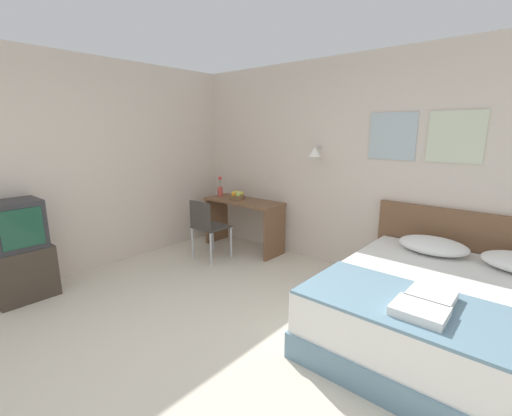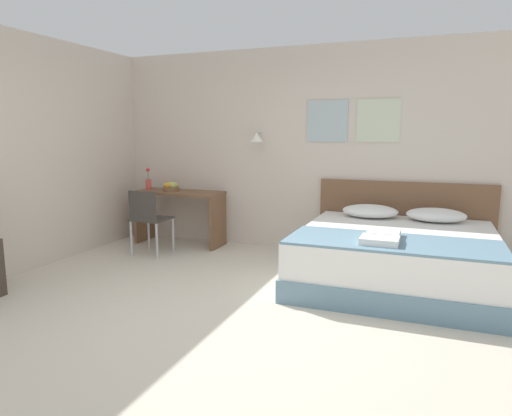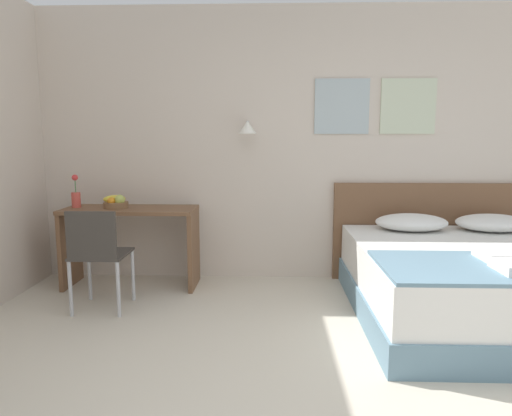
{
  "view_description": "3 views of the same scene",
  "coord_description": "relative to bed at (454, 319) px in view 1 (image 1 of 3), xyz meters",
  "views": [
    {
      "loc": [
        1.75,
        -1.36,
        1.76
      ],
      "look_at": [
        -0.53,
        1.28,
        0.97
      ],
      "focal_mm": 24.0,
      "sensor_mm": 36.0,
      "label": 1
    },
    {
      "loc": [
        1.64,
        -3.19,
        1.55
      ],
      "look_at": [
        -0.07,
        1.2,
        0.77
      ],
      "focal_mm": 32.0,
      "sensor_mm": 36.0,
      "label": 2
    },
    {
      "loc": [
        -0.32,
        -1.88,
        1.38
      ],
      "look_at": [
        -0.45,
        1.86,
        0.82
      ],
      "focal_mm": 32.0,
      "sensor_mm": 36.0,
      "label": 3
    }
  ],
  "objects": [
    {
      "name": "flower_vase",
      "position": [
        -3.49,
        0.73,
        0.58
      ],
      "size": [
        0.08,
        0.08,
        0.31
      ],
      "color": "#D14C42",
      "rests_on": "desk"
    },
    {
      "name": "folded_towel_near_foot",
      "position": [
        -0.09,
        -0.43,
        0.34
      ],
      "size": [
        0.29,
        0.3,
        0.06
      ],
      "color": "white",
      "rests_on": "throw_blanket"
    },
    {
      "name": "ground_plane",
      "position": [
        -1.33,
        -1.58,
        -0.28
      ],
      "size": [
        24.0,
        24.0,
        0.0
      ],
      "primitive_type": "plane",
      "color": "beige"
    },
    {
      "name": "desk",
      "position": [
        -2.98,
        0.71,
        0.25
      ],
      "size": [
        1.23,
        0.5,
        0.75
      ],
      "color": "brown",
      "rests_on": "ground_plane"
    },
    {
      "name": "pillow_left",
      "position": [
        -0.37,
        0.7,
        0.36
      ],
      "size": [
        0.65,
        0.46,
        0.15
      ],
      "color": "white",
      "rests_on": "bed"
    },
    {
      "name": "wall_left",
      "position": [
        -3.95,
        -1.77,
        1.05
      ],
      "size": [
        0.06,
        5.62,
        2.65
      ],
      "color": "beige",
      "rests_on": "ground_plane"
    },
    {
      "name": "fruit_bowl",
      "position": [
        -3.11,
        0.71,
        0.53
      ],
      "size": [
        0.25,
        0.23,
        0.13
      ],
      "color": "brown",
      "rests_on": "desk"
    },
    {
      "name": "bed",
      "position": [
        0.0,
        0.0,
        0.0
      ],
      "size": [
        1.95,
        1.96,
        0.56
      ],
      "color": "#66899E",
      "rests_on": "ground_plane"
    },
    {
      "name": "desk_chair",
      "position": [
        -3.04,
        0.03,
        0.23
      ],
      "size": [
        0.42,
        0.42,
        0.84
      ],
      "color": "#3D3833",
      "rests_on": "ground_plane"
    },
    {
      "name": "wall_back",
      "position": [
        -1.32,
        1.07,
        1.05
      ],
      "size": [
        5.99,
        0.31,
        2.65
      ],
      "color": "beige",
      "rests_on": "ground_plane"
    },
    {
      "name": "tv_stand",
      "position": [
        -3.69,
        -1.98,
        0.0
      ],
      "size": [
        0.43,
        0.56,
        0.56
      ],
      "color": "#3D3328",
      "rests_on": "ground_plane"
    },
    {
      "name": "throw_blanket",
      "position": [
        0.0,
        -0.57,
        0.29
      ],
      "size": [
        1.89,
        0.79,
        0.02
      ],
      "color": "#66899E",
      "rests_on": "bed"
    },
    {
      "name": "folded_towel_mid_bed",
      "position": [
        -0.1,
        -0.71,
        0.34
      ],
      "size": [
        0.33,
        0.27,
        0.06
      ],
      "color": "white",
      "rests_on": "throw_blanket"
    },
    {
      "name": "headboard",
      "position": [
        0.0,
        1.01,
        0.21
      ],
      "size": [
        2.07,
        0.06,
        0.97
      ],
      "color": "brown",
      "rests_on": "ground_plane"
    },
    {
      "name": "television",
      "position": [
        -3.69,
        -1.98,
        0.54
      ],
      "size": [
        0.42,
        0.47,
        0.51
      ],
      "color": "#2D2D30",
      "rests_on": "tv_stand"
    }
  ]
}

